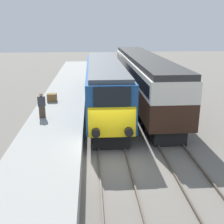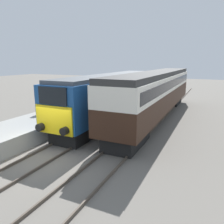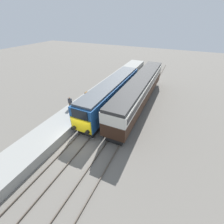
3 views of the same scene
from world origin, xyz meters
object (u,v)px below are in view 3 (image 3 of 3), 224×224
Objects in this scene: passenger_carriage at (140,89)px; person_on_platform at (70,103)px; locomotive at (112,93)px; luggage_crate at (87,94)px.

passenger_carriage is 12.10× the size of person_on_platform.
locomotive is at bearing -146.13° from passenger_carriage.
locomotive reaches higher than luggage_crate.
locomotive is 0.82× the size of passenger_carriage.
luggage_crate is (-4.06, -0.16, -0.92)m from locomotive.
locomotive reaches higher than person_on_platform.
locomotive is 5.87m from person_on_platform.
passenger_carriage is at bearing 40.30° from person_on_platform.
passenger_carriage is 27.41× the size of luggage_crate.
locomotive is 4.16m from luggage_crate.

